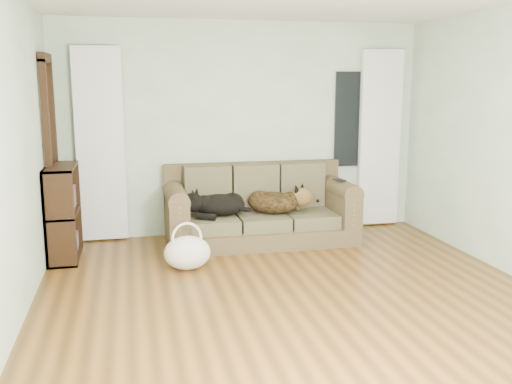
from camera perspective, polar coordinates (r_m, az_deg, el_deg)
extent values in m
plane|color=#4A3013|center=(5.00, 4.38, -11.08)|extent=(5.00, 5.00, 0.00)
cube|color=silver|center=(7.08, -1.40, 6.32)|extent=(4.50, 0.04, 2.60)
cube|color=silver|center=(4.55, -23.64, 2.81)|extent=(0.04, 5.00, 2.60)
cube|color=white|center=(6.89, -15.31, 4.55)|extent=(0.55, 0.08, 2.25)
cube|color=white|center=(7.58, 12.26, 5.24)|extent=(0.55, 0.08, 2.25)
cube|color=black|center=(7.47, 9.71, 7.17)|extent=(0.50, 0.03, 1.20)
cube|color=black|center=(6.58, -19.75, 3.13)|extent=(0.07, 0.60, 2.10)
cube|color=#3A3521|center=(6.72, 0.44, -1.26)|extent=(2.20, 0.95, 0.90)
ellipsoid|color=black|center=(6.60, -3.97, -1.25)|extent=(0.64, 0.48, 0.26)
ellipsoid|color=black|center=(6.73, 2.03, -0.91)|extent=(0.77, 0.71, 0.28)
cube|color=black|center=(6.82, 8.34, 1.19)|extent=(0.10, 0.16, 0.02)
ellipsoid|color=silver|center=(5.84, -6.88, -6.17)|extent=(0.50, 0.41, 0.35)
cube|color=black|center=(6.44, -18.71, -1.95)|extent=(0.38, 0.83, 1.00)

